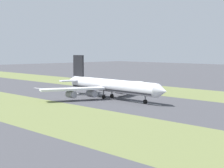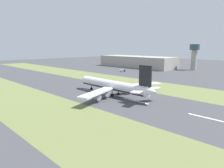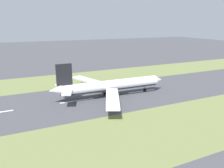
# 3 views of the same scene
# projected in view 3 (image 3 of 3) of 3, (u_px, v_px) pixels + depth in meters

# --- Properties ---
(ground_plane) EXTENTS (800.00, 800.00, 0.00)m
(ground_plane) POSITION_uv_depth(u_px,v_px,m) (110.00, 96.00, 122.73)
(ground_plane) COLOR #424247
(grass_median_west) EXTENTS (40.00, 600.00, 0.01)m
(grass_median_west) POSITION_uv_depth(u_px,v_px,m) (85.00, 78.00, 162.08)
(grass_median_west) COLOR olive
(grass_median_west) RESTS_ON ground
(grass_median_east) EXTENTS (40.00, 600.00, 0.01)m
(grass_median_east) POSITION_uv_depth(u_px,v_px,m) (158.00, 130.00, 83.37)
(grass_median_east) COLOR olive
(grass_median_east) RESTS_ON ground
(centreline_dash_mid) EXTENTS (1.20, 18.00, 0.01)m
(centreline_dash_mid) POSITION_uv_depth(u_px,v_px,m) (77.00, 101.00, 115.14)
(centreline_dash_mid) COLOR silver
(centreline_dash_mid) RESTS_ON ground
(centreline_dash_far) EXTENTS (1.20, 18.00, 0.01)m
(centreline_dash_far) POSITION_uv_depth(u_px,v_px,m) (142.00, 91.00, 131.20)
(centreline_dash_far) COLOR silver
(centreline_dash_far) RESTS_ON ground
(airplane_main_jet) EXTENTS (64.11, 67.13, 20.20)m
(airplane_main_jet) POSITION_uv_depth(u_px,v_px,m) (109.00, 86.00, 120.17)
(airplane_main_jet) COLOR white
(airplane_main_jet) RESTS_ON ground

